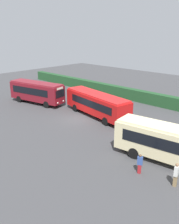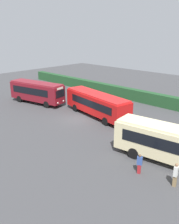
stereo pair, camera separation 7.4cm
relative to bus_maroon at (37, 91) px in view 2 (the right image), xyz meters
name	(u,v)px [view 2 (the right image)]	position (x,y,z in m)	size (l,w,h in m)	color
ground_plane	(78,119)	(9.64, -0.64, -1.88)	(78.03, 78.03, 0.00)	#424244
bus_maroon	(37,91)	(0.00, 0.00, 0.00)	(9.37, 4.18, 3.28)	maroon
bus_red	(96,103)	(10.53, 1.95, -0.12)	(10.80, 4.23, 3.03)	red
bus_cream	(177,145)	(23.46, -2.51, -0.02)	(10.75, 3.66, 3.24)	beige
person_left	(139,163)	(22.02, -5.64, -1.01)	(0.49, 0.42, 1.66)	maroon
person_center	(176,174)	(24.81, -5.31, -0.88)	(0.32, 0.44, 1.87)	olive
hedge_row	(133,95)	(9.64, 11.69, -0.99)	(51.02, 1.14, 1.79)	#224C28
traffic_cone	(99,95)	(4.31, 9.36, -1.58)	(0.36, 0.36, 0.60)	orange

